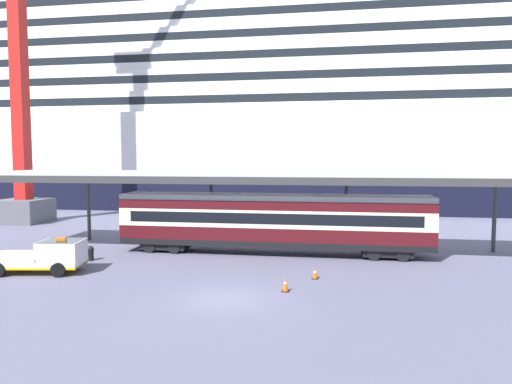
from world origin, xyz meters
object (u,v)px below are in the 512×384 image
object	(u,v)px
service_truck	(46,256)
traffic_cone_near	(285,284)
cruise_ship	(200,111)
traffic_cone_mid	(315,273)
dockside_crane	(26,37)
quay_bollard	(90,253)
train_carriage	(273,221)

from	to	relation	value
service_truck	traffic_cone_near	world-z (taller)	service_truck
service_truck	cruise_ship	bearing A→B (deg)	94.51
traffic_cone_near	traffic_cone_mid	bearing A→B (deg)	62.06
traffic_cone_mid	dockside_crane	distance (m)	38.79
traffic_cone_mid	dockside_crane	size ratio (longest dim) A/B	0.01
quay_bollard	service_truck	bearing A→B (deg)	-105.56
traffic_cone_mid	service_truck	bearing A→B (deg)	-175.95
cruise_ship	service_truck	bearing A→B (deg)	-85.49
cruise_ship	traffic_cone_near	xyz separation A→B (m)	(17.47, -45.65, -13.52)
train_carriage	traffic_cone_mid	size ratio (longest dim) A/B	32.64
traffic_cone_near	traffic_cone_mid	xyz separation A→B (m)	(1.39, 2.62, -0.05)
cruise_ship	quay_bollard	bearing A→B (deg)	-83.87
train_carriage	traffic_cone_near	distance (m)	9.10
service_truck	dockside_crane	world-z (taller)	dockside_crane
dockside_crane	quay_bollard	bearing A→B (deg)	-45.42
traffic_cone_mid	quay_bollard	bearing A→B (deg)	171.44
train_carriage	cruise_ship	bearing A→B (deg)	113.13
traffic_cone_near	cruise_ship	bearing A→B (deg)	110.94
cruise_ship	service_truck	xyz separation A→B (m)	(3.48, -44.13, -12.90)
traffic_cone_near	service_truck	bearing A→B (deg)	173.76
train_carriage	traffic_cone_mid	distance (m)	7.13
train_carriage	quay_bollard	size ratio (longest dim) A/B	22.04
cruise_ship	traffic_cone_mid	distance (m)	48.91
train_carriage	traffic_cone_near	bearing A→B (deg)	-79.00
cruise_ship	dockside_crane	size ratio (longest dim) A/B	2.20
dockside_crane	quay_bollard	size ratio (longest dim) A/B	62.87
train_carriage	dockside_crane	bearing A→B (deg)	156.90
service_truck	train_carriage	bearing A→B (deg)	30.37
service_truck	quay_bollard	bearing A→B (deg)	74.44
train_carriage	service_truck	distance (m)	14.30
train_carriage	service_truck	size ratio (longest dim) A/B	3.88
traffic_cone_mid	dockside_crane	xyz separation A→B (m)	(-29.41, 17.34, 18.42)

